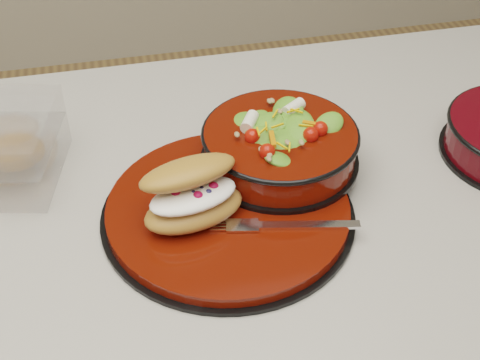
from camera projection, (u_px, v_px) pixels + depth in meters
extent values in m
cube|color=#A9A59B|center=(314.00, 196.00, 0.90)|extent=(1.24, 0.74, 0.04)
cylinder|color=black|center=(228.00, 215.00, 0.84)|extent=(0.32, 0.32, 0.01)
cylinder|color=#570C03|center=(228.00, 209.00, 0.83)|extent=(0.30, 0.30, 0.01)
torus|color=black|center=(237.00, 211.00, 0.83)|extent=(0.17, 0.17, 0.01)
cylinder|color=black|center=(279.00, 160.00, 0.89)|extent=(0.21, 0.21, 0.01)
cylinder|color=#570C03|center=(280.00, 145.00, 0.88)|extent=(0.20, 0.20, 0.04)
torus|color=black|center=(280.00, 134.00, 0.87)|extent=(0.21, 0.21, 0.01)
ellipsoid|color=#417420|center=(280.00, 137.00, 0.87)|extent=(0.17, 0.17, 0.07)
sphere|color=red|center=(313.00, 109.00, 0.85)|extent=(0.02, 0.02, 0.02)
sphere|color=red|center=(273.00, 95.00, 0.88)|extent=(0.02, 0.02, 0.02)
sphere|color=red|center=(250.00, 117.00, 0.84)|extent=(0.02, 0.02, 0.02)
sphere|color=red|center=(290.00, 132.00, 0.81)|extent=(0.02, 0.02, 0.02)
cylinder|color=silver|center=(294.00, 95.00, 0.88)|extent=(0.03, 0.04, 0.02)
cylinder|color=silver|center=(250.00, 109.00, 0.85)|extent=(0.04, 0.03, 0.02)
cube|color=orange|center=(273.00, 126.00, 0.82)|extent=(0.03, 0.03, 0.01)
cube|color=orange|center=(315.00, 112.00, 0.84)|extent=(0.03, 0.02, 0.01)
ellipsoid|color=#AD7134|center=(194.00, 209.00, 0.80)|extent=(0.14, 0.10, 0.03)
ellipsoid|color=white|center=(193.00, 196.00, 0.79)|extent=(0.12, 0.08, 0.02)
ellipsoid|color=#AD7134|center=(190.00, 172.00, 0.79)|extent=(0.13, 0.09, 0.03)
sphere|color=#A80C2D|center=(176.00, 194.00, 0.78)|extent=(0.01, 0.01, 0.01)
sphere|color=#A80C2D|center=(198.00, 196.00, 0.78)|extent=(0.01, 0.01, 0.01)
sphere|color=#A80C2D|center=(213.00, 187.00, 0.79)|extent=(0.01, 0.01, 0.01)
sphere|color=#A80C2D|center=(184.00, 187.00, 0.79)|extent=(0.01, 0.01, 0.01)
sphere|color=#191947|center=(186.00, 190.00, 0.78)|extent=(0.01, 0.01, 0.01)
sphere|color=#191947|center=(202.00, 190.00, 0.78)|extent=(0.01, 0.01, 0.01)
sphere|color=#191947|center=(193.00, 194.00, 0.78)|extent=(0.01, 0.01, 0.01)
sphere|color=#191947|center=(209.00, 193.00, 0.78)|extent=(0.01, 0.01, 0.01)
cube|color=silver|center=(307.00, 225.00, 0.80)|extent=(0.13, 0.04, 0.00)
cube|color=silver|center=(242.00, 225.00, 0.80)|extent=(0.04, 0.03, 0.00)
ellipsoid|color=#AD7134|center=(14.00, 152.00, 0.90)|extent=(0.08, 0.07, 0.04)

